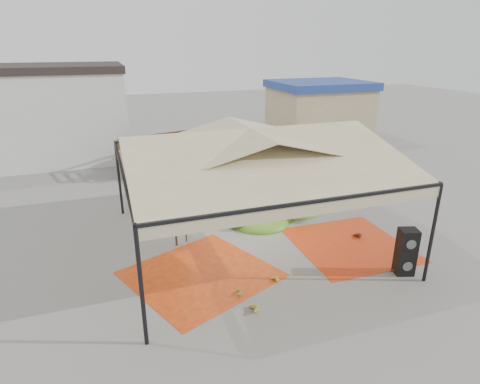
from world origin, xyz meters
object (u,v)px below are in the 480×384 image
object	(u,v)px
banana_heap	(261,199)
truck_right	(287,145)
vendor	(246,178)
truck_left	(183,147)
speaker_stack	(406,252)

from	to	relation	value
banana_heap	truck_right	world-z (taller)	truck_right
banana_heap	truck_right	bearing A→B (deg)	55.88
vendor	truck_right	world-z (taller)	truck_right
vendor	truck_left	xyz separation A→B (m)	(-1.67, 5.48, 0.25)
speaker_stack	banana_heap	bearing A→B (deg)	129.31
speaker_stack	truck_right	size ratio (longest dim) A/B	0.24
truck_left	truck_right	world-z (taller)	truck_right
speaker_stack	vendor	world-z (taller)	vendor
banana_heap	vendor	size ratio (longest dim) A/B	2.92
speaker_stack	vendor	bearing A→B (deg)	124.97
speaker_stack	vendor	xyz separation A→B (m)	(-2.37, 7.40, 0.24)
vendor	truck_left	distance (m)	5.73
banana_heap	speaker_stack	xyz separation A→B (m)	(2.32, -5.70, 0.12)
banana_heap	speaker_stack	bearing A→B (deg)	-67.89
speaker_stack	truck_left	distance (m)	13.51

